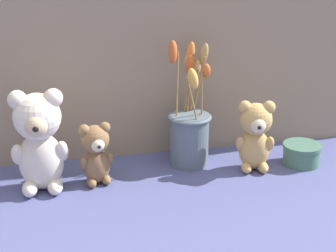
# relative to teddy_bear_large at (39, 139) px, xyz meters

# --- Properties ---
(ground_plane) EXTENTS (4.00, 4.00, 0.00)m
(ground_plane) POSITION_rel_teddy_bear_large_xyz_m (0.31, -0.01, -0.13)
(ground_plane) COLOR #4C5184
(backdrop_wall) EXTENTS (1.21, 0.02, 0.72)m
(backdrop_wall) POSITION_rel_teddy_bear_large_xyz_m (0.31, 0.16, 0.23)
(backdrop_wall) COLOR gray
(backdrop_wall) RESTS_ON ground
(teddy_bear_large) EXTENTS (0.13, 0.13, 0.25)m
(teddy_bear_large) POSITION_rel_teddy_bear_large_xyz_m (0.00, 0.00, 0.00)
(teddy_bear_large) COLOR beige
(teddy_bear_large) RESTS_ON ground
(teddy_bear_medium) EXTENTS (0.10, 0.09, 0.19)m
(teddy_bear_medium) POSITION_rel_teddy_bear_large_xyz_m (0.53, -0.00, -0.03)
(teddy_bear_medium) COLOR tan
(teddy_bear_medium) RESTS_ON ground
(teddy_bear_small) EXTENTS (0.09, 0.08, 0.16)m
(teddy_bear_small) POSITION_rel_teddy_bear_large_xyz_m (0.13, 0.01, -0.05)
(teddy_bear_small) COLOR olive
(teddy_bear_small) RESTS_ON ground
(flower_vase) EXTENTS (0.12, 0.12, 0.33)m
(flower_vase) POSITION_rel_teddy_bear_large_xyz_m (0.38, 0.07, -0.03)
(flower_vase) COLOR slate
(flower_vase) RESTS_ON ground
(decorative_tin_tall) EXTENTS (0.10, 0.10, 0.06)m
(decorative_tin_tall) POSITION_rel_teddy_bear_large_xyz_m (0.67, 0.00, -0.10)
(decorative_tin_tall) COLOR #47705B
(decorative_tin_tall) RESTS_ON ground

